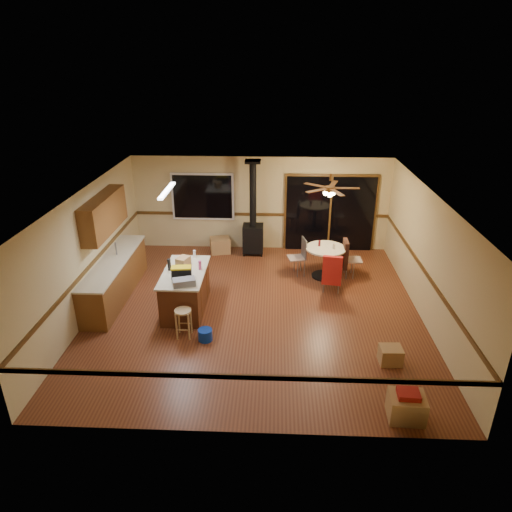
# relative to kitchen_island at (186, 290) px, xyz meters

# --- Properties ---
(floor) EXTENTS (7.00, 7.00, 0.00)m
(floor) POSITION_rel_kitchen_island_xyz_m (1.50, 0.00, -0.45)
(floor) COLOR brown
(floor) RESTS_ON ground
(ceiling) EXTENTS (7.00, 7.00, 0.00)m
(ceiling) POSITION_rel_kitchen_island_xyz_m (1.50, 0.00, 2.15)
(ceiling) COLOR silver
(ceiling) RESTS_ON ground
(wall_back) EXTENTS (7.00, 0.00, 7.00)m
(wall_back) POSITION_rel_kitchen_island_xyz_m (1.50, 3.50, 0.85)
(wall_back) COLOR tan
(wall_back) RESTS_ON ground
(wall_front) EXTENTS (7.00, 0.00, 7.00)m
(wall_front) POSITION_rel_kitchen_island_xyz_m (1.50, -3.50, 0.85)
(wall_front) COLOR tan
(wall_front) RESTS_ON ground
(wall_left) EXTENTS (0.00, 7.00, 7.00)m
(wall_left) POSITION_rel_kitchen_island_xyz_m (-2.00, 0.00, 0.85)
(wall_left) COLOR tan
(wall_left) RESTS_ON ground
(wall_right) EXTENTS (0.00, 7.00, 7.00)m
(wall_right) POSITION_rel_kitchen_island_xyz_m (5.00, 0.00, 0.85)
(wall_right) COLOR tan
(wall_right) RESTS_ON ground
(chair_rail) EXTENTS (7.00, 7.00, 0.08)m
(chair_rail) POSITION_rel_kitchen_island_xyz_m (1.50, 0.00, 0.55)
(chair_rail) COLOR #4D3113
(chair_rail) RESTS_ON ground
(window) EXTENTS (1.72, 0.10, 1.32)m
(window) POSITION_rel_kitchen_island_xyz_m (-0.10, 3.45, 1.05)
(window) COLOR black
(window) RESTS_ON ground
(sliding_door) EXTENTS (2.52, 0.10, 2.10)m
(sliding_door) POSITION_rel_kitchen_island_xyz_m (3.40, 3.45, 0.60)
(sliding_door) COLOR black
(sliding_door) RESTS_ON ground
(lower_cabinets) EXTENTS (0.60, 3.00, 0.86)m
(lower_cabinets) POSITION_rel_kitchen_island_xyz_m (-1.70, 0.50, -0.02)
(lower_cabinets) COLOR brown
(lower_cabinets) RESTS_ON ground
(countertop) EXTENTS (0.64, 3.04, 0.04)m
(countertop) POSITION_rel_kitchen_island_xyz_m (-1.70, 0.50, 0.43)
(countertop) COLOR beige
(countertop) RESTS_ON lower_cabinets
(upper_cabinets) EXTENTS (0.35, 2.00, 0.80)m
(upper_cabinets) POSITION_rel_kitchen_island_xyz_m (-1.83, 0.70, 1.45)
(upper_cabinets) COLOR brown
(upper_cabinets) RESTS_ON ground
(kitchen_island) EXTENTS (0.88, 1.68, 0.90)m
(kitchen_island) POSITION_rel_kitchen_island_xyz_m (0.00, 0.00, 0.00)
(kitchen_island) COLOR #4F2613
(kitchen_island) RESTS_ON ground
(wood_stove) EXTENTS (0.55, 0.50, 2.52)m
(wood_stove) POSITION_rel_kitchen_island_xyz_m (1.30, 3.05, 0.28)
(wood_stove) COLOR black
(wood_stove) RESTS_ON ground
(ceiling_fan) EXTENTS (0.24, 0.24, 0.55)m
(ceiling_fan) POSITION_rel_kitchen_island_xyz_m (3.14, 1.70, 1.76)
(ceiling_fan) COLOR brown
(ceiling_fan) RESTS_ON ceiling
(fluorescent_strip) EXTENTS (0.10, 1.20, 0.04)m
(fluorescent_strip) POSITION_rel_kitchen_island_xyz_m (-0.30, 0.30, 2.11)
(fluorescent_strip) COLOR white
(fluorescent_strip) RESTS_ON ceiling
(toolbox_grey) EXTENTS (0.49, 0.37, 0.14)m
(toolbox_grey) POSITION_rel_kitchen_island_xyz_m (0.12, -0.62, 0.52)
(toolbox_grey) COLOR slate
(toolbox_grey) RESTS_ON kitchen_island
(toolbox_black) EXTENTS (0.42, 0.26, 0.22)m
(toolbox_black) POSITION_rel_kitchen_island_xyz_m (0.01, -0.31, 0.56)
(toolbox_black) COLOR black
(toolbox_black) RESTS_ON kitchen_island
(toolbox_yellow_lid) EXTENTS (0.43, 0.26, 0.03)m
(toolbox_yellow_lid) POSITION_rel_kitchen_island_xyz_m (0.01, -0.31, 0.68)
(toolbox_yellow_lid) COLOR gold
(toolbox_yellow_lid) RESTS_ON toolbox_black
(box_on_island) EXTENTS (0.31, 0.36, 0.20)m
(box_on_island) POSITION_rel_kitchen_island_xyz_m (-0.07, 0.28, 0.55)
(box_on_island) COLOR #9F7646
(box_on_island) RESTS_ON kitchen_island
(bottle_dark) EXTENTS (0.08, 0.08, 0.25)m
(bottle_dark) POSITION_rel_kitchen_island_xyz_m (-0.32, 0.05, 0.57)
(bottle_dark) COLOR black
(bottle_dark) RESTS_ON kitchen_island
(bottle_pink) EXTENTS (0.07, 0.07, 0.20)m
(bottle_pink) POSITION_rel_kitchen_island_xyz_m (0.32, 0.11, 0.55)
(bottle_pink) COLOR #D84C8C
(bottle_pink) RESTS_ON kitchen_island
(bottle_white) EXTENTS (0.07, 0.07, 0.17)m
(bottle_white) POSITION_rel_kitchen_island_xyz_m (0.10, 0.72, 0.53)
(bottle_white) COLOR white
(bottle_white) RESTS_ON kitchen_island
(bar_stool) EXTENTS (0.38, 0.38, 0.59)m
(bar_stool) POSITION_rel_kitchen_island_xyz_m (0.15, -1.06, -0.16)
(bar_stool) COLOR tan
(bar_stool) RESTS_ON floor
(blue_bucket) EXTENTS (0.32, 0.32, 0.23)m
(blue_bucket) POSITION_rel_kitchen_island_xyz_m (0.58, -1.17, -0.34)
(blue_bucket) COLOR #0C34B5
(blue_bucket) RESTS_ON floor
(dining_table) EXTENTS (0.98, 0.98, 0.78)m
(dining_table) POSITION_rel_kitchen_island_xyz_m (3.14, 1.70, 0.08)
(dining_table) COLOR black
(dining_table) RESTS_ON ground
(glass_red) EXTENTS (0.06, 0.06, 0.15)m
(glass_red) POSITION_rel_kitchen_island_xyz_m (2.99, 1.80, 0.40)
(glass_red) COLOR #590C14
(glass_red) RESTS_ON dining_table
(glass_cream) EXTENTS (0.07, 0.07, 0.13)m
(glass_cream) POSITION_rel_kitchen_island_xyz_m (3.32, 1.65, 0.39)
(glass_cream) COLOR beige
(glass_cream) RESTS_ON dining_table
(chair_left) EXTENTS (0.48, 0.48, 0.51)m
(chair_left) POSITION_rel_kitchen_island_xyz_m (2.54, 1.83, 0.14)
(chair_left) COLOR gray
(chair_left) RESTS_ON ground
(chair_near) EXTENTS (0.49, 0.52, 0.70)m
(chair_near) POSITION_rel_kitchen_island_xyz_m (3.21, 0.82, 0.14)
(chair_near) COLOR gray
(chair_near) RESTS_ON ground
(chair_right) EXTENTS (0.46, 0.44, 0.70)m
(chair_right) POSITION_rel_kitchen_island_xyz_m (3.65, 1.75, 0.14)
(chair_right) COLOR gray
(chair_right) RESTS_ON ground
(box_under_window) EXTENTS (0.61, 0.53, 0.43)m
(box_under_window) POSITION_rel_kitchen_island_xyz_m (0.38, 3.10, -0.24)
(box_under_window) COLOR #9F7646
(box_under_window) RESTS_ON floor
(box_corner_a) EXTENTS (0.56, 0.48, 0.41)m
(box_corner_a) POSITION_rel_kitchen_island_xyz_m (3.93, -3.09, -0.25)
(box_corner_a) COLOR #9F7646
(box_corner_a) RESTS_ON floor
(box_corner_b) EXTENTS (0.40, 0.35, 0.32)m
(box_corner_b) POSITION_rel_kitchen_island_xyz_m (4.00, -1.73, -0.30)
(box_corner_b) COLOR #9F7646
(box_corner_b) RESTS_ON floor
(box_small_red) EXTENTS (0.34, 0.29, 0.09)m
(box_small_red) POSITION_rel_kitchen_island_xyz_m (3.93, -3.09, -0.00)
(box_small_red) COLOR maroon
(box_small_red) RESTS_ON box_corner_a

